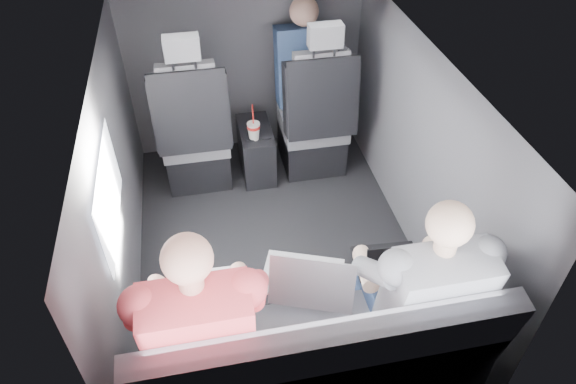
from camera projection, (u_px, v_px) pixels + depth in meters
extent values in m
plane|color=black|center=(277.00, 250.00, 3.46)|extent=(2.60, 2.60, 0.00)
plane|color=#B2B2AD|center=(273.00, 67.00, 2.58)|extent=(2.60, 2.60, 0.00)
cube|color=#56565B|center=(118.00, 191.00, 2.89)|extent=(0.02, 2.60, 1.35)
cube|color=#56565B|center=(419.00, 154.00, 3.15)|extent=(0.02, 2.60, 1.35)
cube|color=#56565B|center=(246.00, 70.00, 3.99)|extent=(1.80, 0.02, 1.35)
cube|color=#56565B|center=(332.00, 369.00, 2.05)|extent=(1.80, 0.02, 1.35)
cube|color=white|center=(109.00, 195.00, 2.52)|extent=(0.02, 0.75, 0.42)
cube|color=black|center=(322.00, 90.00, 3.50)|extent=(0.35, 0.11, 0.59)
cube|color=black|center=(198.00, 159.00, 3.98)|extent=(0.46, 0.48, 0.30)
cube|color=slate|center=(195.00, 136.00, 3.81)|extent=(0.48, 0.46, 0.14)
cube|color=slate|center=(190.00, 107.00, 3.42)|extent=(0.38, 0.18, 0.61)
cube|color=black|center=(158.00, 114.00, 3.41)|extent=(0.08, 0.21, 0.53)
cube|color=black|center=(224.00, 108.00, 3.48)|extent=(0.08, 0.21, 0.53)
cube|color=black|center=(191.00, 113.00, 3.38)|extent=(0.50, 0.11, 0.58)
cube|color=slate|center=(182.00, 48.00, 3.11)|extent=(0.22, 0.10, 0.15)
cube|color=black|center=(311.00, 146.00, 4.11)|extent=(0.46, 0.48, 0.30)
cube|color=slate|center=(313.00, 123.00, 3.95)|extent=(0.48, 0.46, 0.14)
cube|color=slate|center=(321.00, 94.00, 3.56)|extent=(0.38, 0.18, 0.61)
cube|color=black|center=(290.00, 101.00, 3.54)|extent=(0.08, 0.21, 0.53)
cube|color=black|center=(351.00, 94.00, 3.61)|extent=(0.08, 0.21, 0.53)
cube|color=black|center=(323.00, 100.00, 3.52)|extent=(0.50, 0.11, 0.58)
cube|color=slate|center=(325.00, 36.00, 3.24)|extent=(0.22, 0.10, 0.15)
cube|color=black|center=(256.00, 150.00, 3.98)|extent=(0.24, 0.48, 0.40)
cylinder|color=black|center=(251.00, 138.00, 3.75)|extent=(0.09, 0.09, 0.01)
cylinder|color=black|center=(266.00, 136.00, 3.77)|extent=(0.09, 0.09, 0.01)
cube|color=slate|center=(313.00, 367.00, 2.56)|extent=(1.60, 0.50, 0.45)
cube|color=slate|center=(329.00, 358.00, 2.09)|extent=(1.60, 0.17, 0.47)
cylinder|color=red|center=(253.00, 127.00, 3.69)|extent=(0.09, 0.09, 0.02)
cylinder|color=white|center=(253.00, 124.00, 3.67)|extent=(0.09, 0.09, 0.01)
cylinder|color=red|center=(253.00, 114.00, 3.62)|extent=(0.01, 0.01, 0.15)
cube|color=silver|center=(208.00, 289.00, 2.47)|extent=(0.34, 0.26, 0.02)
cube|color=silver|center=(208.00, 290.00, 2.45)|extent=(0.28, 0.15, 0.00)
cube|color=silver|center=(207.00, 276.00, 2.52)|extent=(0.10, 0.06, 0.00)
cube|color=silver|center=(208.00, 298.00, 2.28)|extent=(0.34, 0.09, 0.23)
cube|color=white|center=(208.00, 297.00, 2.28)|extent=(0.30, 0.07, 0.20)
cube|color=#B7B7BC|center=(303.00, 276.00, 2.53)|extent=(0.46, 0.39, 0.02)
cube|color=silver|center=(303.00, 277.00, 2.51)|extent=(0.35, 0.25, 0.00)
cube|color=#B7B7BC|center=(299.00, 262.00, 2.58)|extent=(0.13, 0.10, 0.00)
cube|color=#B7B7BC|center=(311.00, 285.00, 2.31)|extent=(0.39, 0.21, 0.26)
cube|color=white|center=(311.00, 284.00, 2.32)|extent=(0.34, 0.18, 0.22)
cube|color=black|center=(387.00, 261.00, 2.60)|extent=(0.35, 0.25, 0.02)
cube|color=black|center=(388.00, 262.00, 2.59)|extent=(0.28, 0.15, 0.00)
cube|color=black|center=(383.00, 250.00, 2.65)|extent=(0.10, 0.06, 0.00)
cube|color=black|center=(401.00, 267.00, 2.42)|extent=(0.33, 0.09, 0.22)
cube|color=white|center=(400.00, 266.00, 2.43)|extent=(0.29, 0.07, 0.19)
cube|color=#333338|center=(178.00, 333.00, 2.36)|extent=(0.16, 0.47, 0.14)
cube|color=#333338|center=(229.00, 325.00, 2.40)|extent=(0.16, 0.47, 0.14)
cube|color=#333338|center=(185.00, 327.00, 2.73)|extent=(0.14, 0.14, 0.45)
cube|color=#333338|center=(228.00, 319.00, 2.77)|extent=(0.14, 0.14, 0.45)
cube|color=#C74241|center=(201.00, 333.00, 2.06)|extent=(0.42, 0.29, 0.57)
sphere|color=#DAA188|center=(187.00, 259.00, 1.81)|extent=(0.19, 0.19, 0.19)
cylinder|color=#DAA188|center=(151.00, 301.00, 2.30)|extent=(0.12, 0.29, 0.13)
cylinder|color=#DAA188|center=(245.00, 286.00, 2.36)|extent=(0.12, 0.29, 0.13)
cube|color=navy|center=(386.00, 299.00, 2.51)|extent=(0.16, 0.45, 0.13)
cube|color=navy|center=(429.00, 292.00, 2.54)|extent=(0.16, 0.45, 0.13)
cube|color=navy|center=(365.00, 298.00, 2.88)|extent=(0.13, 0.13, 0.45)
cube|color=navy|center=(403.00, 292.00, 2.91)|extent=(0.13, 0.13, 0.45)
cube|color=gray|center=(434.00, 295.00, 2.21)|extent=(0.41, 0.28, 0.56)
sphere|color=beige|center=(450.00, 224.00, 1.97)|extent=(0.19, 0.19, 0.19)
cylinder|color=beige|center=(366.00, 268.00, 2.45)|extent=(0.12, 0.29, 0.12)
cylinder|color=beige|center=(447.00, 256.00, 2.51)|extent=(0.12, 0.29, 0.12)
cube|color=navy|center=(304.00, 65.00, 3.81)|extent=(0.41, 0.27, 0.60)
sphere|color=#DAA188|center=(304.00, 11.00, 3.57)|extent=(0.21, 0.21, 0.21)
cube|color=navy|center=(301.00, 96.00, 4.05)|extent=(0.35, 0.41, 0.12)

